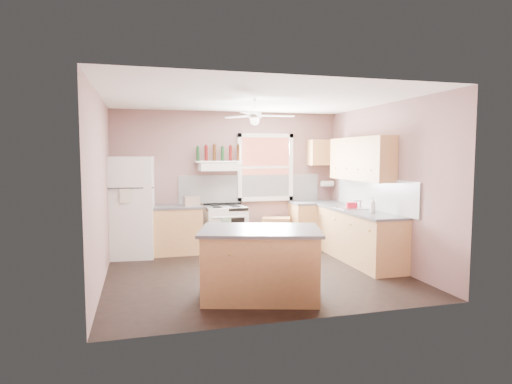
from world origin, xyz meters
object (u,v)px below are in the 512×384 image
object	(u,v)px
stove	(225,228)
island	(260,264)
toaster	(191,201)
refrigerator	(132,207)
cart	(276,233)

from	to	relation	value
stove	island	xyz separation A→B (m)	(-0.09, -2.82, 0.00)
toaster	stove	bearing A→B (deg)	-2.85
toaster	island	size ratio (longest dim) A/B	0.19
refrigerator	stove	size ratio (longest dim) A/B	2.12
refrigerator	cart	bearing A→B (deg)	6.94
cart	toaster	bearing A→B (deg)	-153.42
cart	island	world-z (taller)	island
refrigerator	island	size ratio (longest dim) A/B	1.26
refrigerator	cart	xyz separation A→B (m)	(2.78, 0.09, -0.63)
cart	island	bearing A→B (deg)	-89.77
toaster	cart	world-z (taller)	toaster
cart	stove	bearing A→B (deg)	-155.29
refrigerator	toaster	bearing A→B (deg)	2.55
refrigerator	island	world-z (taller)	refrigerator
stove	toaster	bearing A→B (deg)	-173.56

